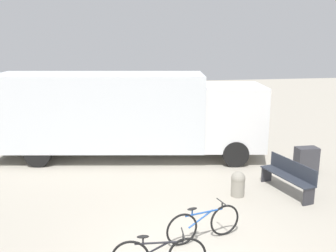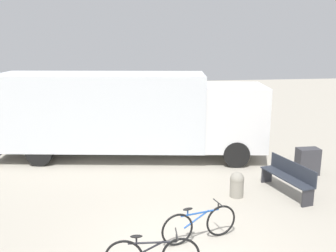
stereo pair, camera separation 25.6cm
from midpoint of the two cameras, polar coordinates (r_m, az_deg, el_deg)
ground_plane at (r=7.89m, az=2.82°, el=-18.63°), size 60.00×60.00×0.00m
delivery_truck at (r=13.14m, az=-5.69°, el=2.15°), size 9.50×3.74×2.98m
park_bench at (r=10.84m, az=18.56°, el=-7.21°), size 0.77×1.90×0.89m
bicycle_middle at (r=8.12m, az=5.75°, el=-14.66°), size 1.68×0.54×0.79m
bollard_near_bench at (r=10.31m, az=11.16°, el=-8.63°), size 0.38×0.38×0.69m
utility_box at (r=12.52m, az=21.05°, el=-5.05°), size 0.68×0.41×0.84m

